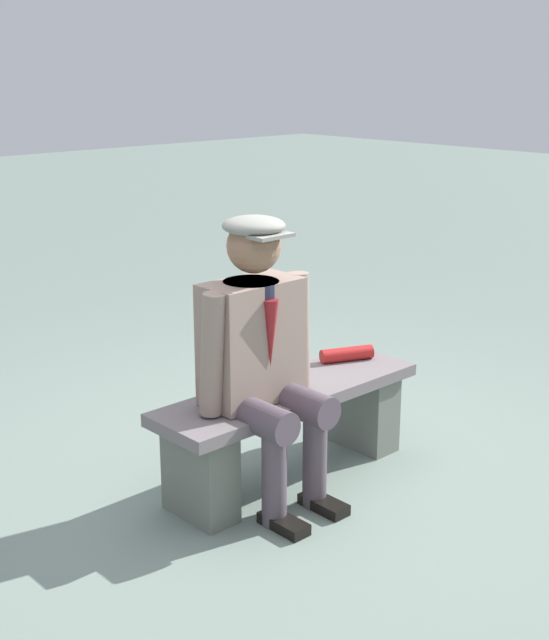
# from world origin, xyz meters

# --- Properties ---
(ground_plane) EXTENTS (30.00, 30.00, 0.00)m
(ground_plane) POSITION_xyz_m (0.00, 0.00, 0.00)
(ground_plane) COLOR gray
(bench) EXTENTS (1.41, 0.41, 0.47)m
(bench) POSITION_xyz_m (0.00, 0.00, 0.30)
(bench) COLOR slate
(bench) RESTS_ON ground
(seated_man) EXTENTS (0.63, 0.59, 1.31)m
(seated_man) POSITION_xyz_m (0.23, 0.06, 0.73)
(seated_man) COLOR gray
(seated_man) RESTS_ON ground
(rolled_magazine) EXTENTS (0.28, 0.18, 0.07)m
(rolled_magazine) POSITION_xyz_m (-0.48, -0.07, 0.50)
(rolled_magazine) COLOR #B21E1E
(rolled_magazine) RESTS_ON bench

